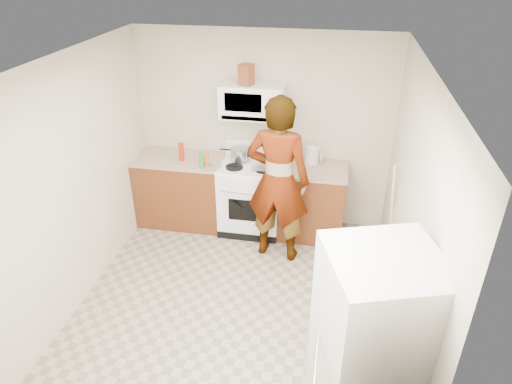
% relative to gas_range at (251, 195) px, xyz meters
% --- Properties ---
extents(floor, '(3.60, 3.60, 0.00)m').
position_rel_gas_range_xyz_m(floor, '(0.10, -1.48, -0.49)').
color(floor, gray).
rests_on(floor, ground).
extents(back_wall, '(3.20, 0.02, 2.50)m').
position_rel_gas_range_xyz_m(back_wall, '(0.10, 0.31, 0.76)').
color(back_wall, beige).
rests_on(back_wall, floor).
extents(right_wall, '(0.02, 3.60, 2.50)m').
position_rel_gas_range_xyz_m(right_wall, '(1.69, -1.48, 0.76)').
color(right_wall, beige).
rests_on(right_wall, floor).
extents(cabinet_left, '(1.12, 0.62, 0.90)m').
position_rel_gas_range_xyz_m(cabinet_left, '(-0.94, 0.01, -0.04)').
color(cabinet_left, '#632F17').
rests_on(cabinet_left, floor).
extents(counter_left, '(1.14, 0.64, 0.03)m').
position_rel_gas_range_xyz_m(counter_left, '(-0.94, 0.01, 0.43)').
color(counter_left, tan).
rests_on(counter_left, cabinet_left).
extents(cabinet_right, '(0.80, 0.62, 0.90)m').
position_rel_gas_range_xyz_m(cabinet_right, '(0.78, 0.01, -0.04)').
color(cabinet_right, '#632F17').
rests_on(cabinet_right, floor).
extents(counter_right, '(0.82, 0.64, 0.03)m').
position_rel_gas_range_xyz_m(counter_right, '(0.78, 0.01, 0.43)').
color(counter_right, tan).
rests_on(counter_right, cabinet_right).
extents(gas_range, '(0.76, 0.65, 1.13)m').
position_rel_gas_range_xyz_m(gas_range, '(0.00, 0.00, 0.00)').
color(gas_range, white).
rests_on(gas_range, floor).
extents(microwave, '(0.76, 0.38, 0.40)m').
position_rel_gas_range_xyz_m(microwave, '(0.00, 0.13, 1.21)').
color(microwave, white).
rests_on(microwave, back_wall).
extents(person, '(0.78, 0.56, 1.99)m').
position_rel_gas_range_xyz_m(person, '(0.41, -0.52, 0.51)').
color(person, tan).
rests_on(person, floor).
extents(fridge, '(0.88, 0.88, 1.70)m').
position_rel_gas_range_xyz_m(fridge, '(1.37, -2.73, 0.36)').
color(fridge, silver).
rests_on(fridge, floor).
extents(kettle, '(0.21, 0.21, 0.20)m').
position_rel_gas_range_xyz_m(kettle, '(0.74, 0.18, 0.55)').
color(kettle, silver).
rests_on(kettle, counter_right).
extents(jug, '(0.18, 0.18, 0.24)m').
position_rel_gas_range_xyz_m(jug, '(-0.06, 0.07, 1.53)').
color(jug, brown).
rests_on(jug, microwave).
extents(saucepan, '(0.25, 0.25, 0.13)m').
position_rel_gas_range_xyz_m(saucepan, '(-0.15, 0.08, 0.53)').
color(saucepan, '#ACABB0').
rests_on(saucepan, gas_range).
extents(tray, '(0.26, 0.18, 0.05)m').
position_rel_gas_range_xyz_m(tray, '(0.17, -0.15, 0.47)').
color(tray, silver).
rests_on(tray, gas_range).
extents(bottle_spray, '(0.07, 0.07, 0.23)m').
position_rel_gas_range_xyz_m(bottle_spray, '(-0.87, -0.06, 0.56)').
color(bottle_spray, '#B61F0D').
rests_on(bottle_spray, counter_left).
extents(bottle_hot_sauce, '(0.06, 0.06, 0.16)m').
position_rel_gas_range_xyz_m(bottle_hot_sauce, '(-0.52, -0.15, 0.53)').
color(bottle_hot_sauce, '#F64D1B').
rests_on(bottle_hot_sauce, counter_left).
extents(bottle_green_cap, '(0.06, 0.06, 0.19)m').
position_rel_gas_range_xyz_m(bottle_green_cap, '(-0.57, -0.21, 0.54)').
color(bottle_green_cap, '#1A912B').
rests_on(bottle_green_cap, counter_left).
extents(pot_lid, '(0.30, 0.30, 0.01)m').
position_rel_gas_range_xyz_m(pot_lid, '(-0.46, -0.18, 0.46)').
color(pot_lid, silver).
rests_on(pot_lid, counter_left).
extents(broom, '(0.17, 0.27, 1.34)m').
position_rel_gas_range_xyz_m(broom, '(1.69, -0.52, 0.19)').
color(broom, silver).
rests_on(broom, floor).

